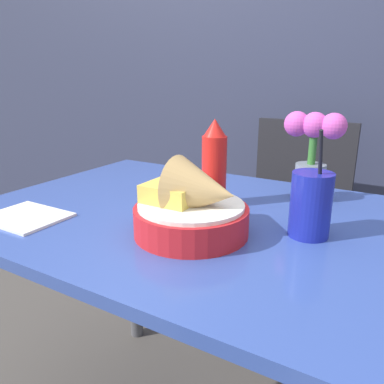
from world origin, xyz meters
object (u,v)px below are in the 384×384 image
object	(u,v)px
food_basket	(194,208)
drink_cup	(311,207)
ketchup_bottle	(214,165)
flower_vase	(312,150)
chair_far_window	(294,208)

from	to	relation	value
food_basket	drink_cup	world-z (taller)	drink_cup
ketchup_bottle	drink_cup	world-z (taller)	drink_cup
flower_vase	food_basket	bearing A→B (deg)	-112.43
food_basket	flower_vase	world-z (taller)	flower_vase
ketchup_bottle	flower_vase	xyz separation A→B (m)	(0.19, 0.16, 0.03)
chair_far_window	food_basket	world-z (taller)	food_basket
food_basket	drink_cup	distance (m)	0.23
chair_far_window	food_basket	bearing A→B (deg)	-88.20
food_basket	ketchup_bottle	bearing A→B (deg)	105.46
flower_vase	ketchup_bottle	bearing A→B (deg)	-139.92
flower_vase	drink_cup	bearing A→B (deg)	-75.88
chair_far_window	food_basket	xyz separation A→B (m)	(0.03, -0.86, 0.27)
chair_far_window	ketchup_bottle	size ratio (longest dim) A/B	4.08
chair_far_window	drink_cup	xyz separation A→B (m)	(0.22, -0.75, 0.27)
drink_cup	ketchup_bottle	bearing A→B (deg)	164.65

